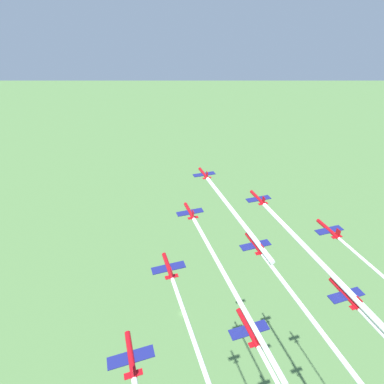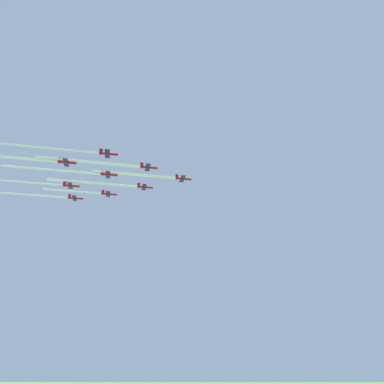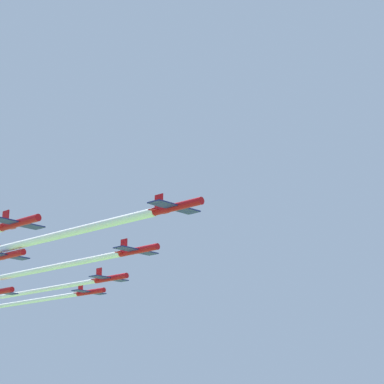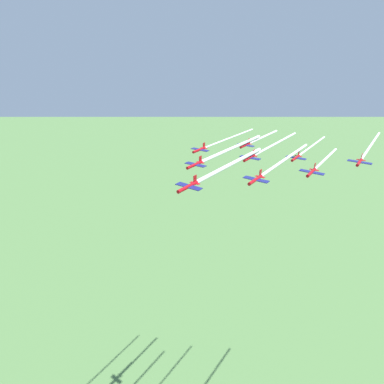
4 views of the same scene
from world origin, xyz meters
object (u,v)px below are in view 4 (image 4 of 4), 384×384
Objects in this scene: jet_0 at (188,186)px; jet_7 at (296,158)px; jet_4 at (250,158)px; jet_5 at (200,150)px; jet_8 at (245,145)px; jet_1 at (256,180)px; jet_6 at (360,162)px; jet_2 at (195,165)px; jet_3 at (312,172)px.

jet_0 reaches higher than jet_7.
jet_0 is 37.29m from jet_4.
jet_5 reaches higher than jet_8.
jet_7 is (-4.64, -36.98, -2.59)m from jet_1.
jet_7 is (21.75, -2.73, -2.40)m from jet_6.
jet_0 is at bearing 101.09° from jet_8.
jet_1 is 43.24m from jet_6.
jet_0 reaches higher than jet_8.
jet_2 is 1.00× the size of jet_3.
jet_4 is at bearing -120.47° from jet_2.
jet_5 is (43.51, -5.46, 0.35)m from jet_3.
jet_7 is (8.56, -19.85, -1.76)m from jet_3.
jet_6 is at bearing -180.00° from jet_7.
jet_5 is at bearing -29.54° from jet_1.
jet_4 reaches higher than jet_8.
jet_4 is 21.79m from jet_7.
jet_6 reaches higher than jet_7.
jet_5 is at bearing 29.54° from jet_7.
jet_1 is at bearing 59.53° from jet_3.
jet_8 is at bearing -120.47° from jet_5.
jet_3 is at bearing 59.53° from jet_6.
jet_5 reaches higher than jet_3.
jet_2 is at bearing 40.36° from jet_6.
jet_2 is at bearing 0.00° from jet_1.
jet_0 is at bearing 59.53° from jet_6.
jet_7 is at bearing 180.00° from jet_8.
jet_3 is 43.85m from jet_5.
jet_7 is at bearing -150.46° from jet_5.
jet_8 is at bearing -0.00° from jet_6.
jet_6 is (-48.14, -31.52, -0.56)m from jet_2.
jet_5 is at bearing 0.00° from jet_4.
jet_3 is 21.94m from jet_4.
jet_8 is (8.56, -19.85, -1.01)m from jet_4.
jet_0 reaches higher than jet_4.
jet_3 is 1.00× the size of jet_7.
jet_3 is at bearing -120.47° from jet_1.
jet_4 is (21.75, -2.73, 0.92)m from jet_3.
jet_4 is at bearing 120.47° from jet_8.
jet_2 reaches higher than jet_6.
jet_1 is 1.00× the size of jet_5.
jet_7 is (-34.95, -14.40, -2.11)m from jet_5.
jet_7 is at bearing 0.00° from jet_6.
jet_8 is (3.92, -56.83, -2.32)m from jet_0.
jet_2 is at bearing 29.54° from jet_3.
jet_4 is 21.64m from jet_8.
jet_8 is (21.75, -2.73, 1.68)m from jet_7.
jet_1 is 43.25m from jet_8.
jet_4 is (8.56, -19.85, 0.09)m from jet_1.
jet_2 is 1.00× the size of jet_7.
jet_8 is at bearing -59.53° from jet_4.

